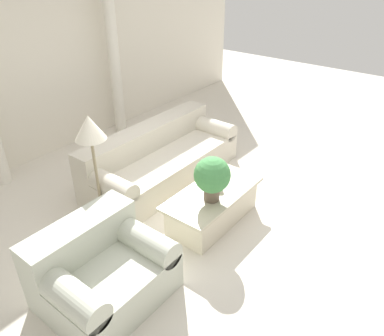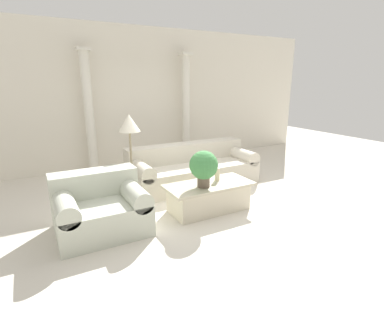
{
  "view_description": "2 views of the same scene",
  "coord_description": "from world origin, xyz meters",
  "views": [
    {
      "loc": [
        -3.24,
        -2.49,
        3.03
      ],
      "look_at": [
        -0.08,
        -0.01,
        0.68
      ],
      "focal_mm": 35.0,
      "sensor_mm": 36.0,
      "label": 1
    },
    {
      "loc": [
        -2.42,
        -4.07,
        1.99
      ],
      "look_at": [
        -0.18,
        0.0,
        0.63
      ],
      "focal_mm": 28.0,
      "sensor_mm": 36.0,
      "label": 2
    }
  ],
  "objects": [
    {
      "name": "ground_plane",
      "position": [
        0.0,
        0.0,
        0.0
      ],
      "size": [
        16.0,
        16.0,
        0.0
      ],
      "primitive_type": "plane",
      "color": "silver"
    },
    {
      "name": "coffee_table",
      "position": [
        -0.06,
        -0.33,
        0.23
      ],
      "size": [
        1.38,
        0.65,
        0.44
      ],
      "color": "beige",
      "rests_on": "ground_plane"
    },
    {
      "name": "loveseat",
      "position": [
        -1.71,
        -0.16,
        0.34
      ],
      "size": [
        1.17,
        0.99,
        0.78
      ],
      "color": "beige",
      "rests_on": "ground_plane"
    },
    {
      "name": "potted_plant",
      "position": [
        -0.21,
        -0.41,
        0.77
      ],
      "size": [
        0.43,
        0.43,
        0.56
      ],
      "color": "brown",
      "rests_on": "coffee_table"
    },
    {
      "name": "wall_back",
      "position": [
        0.0,
        2.98,
        1.6
      ],
      "size": [
        10.0,
        0.06,
        3.2
      ],
      "color": "silver",
      "rests_on": "ground_plane"
    },
    {
      "name": "pillar_candle",
      "position": [
        0.14,
        -0.26,
        0.55
      ],
      "size": [
        0.08,
        0.08,
        0.21
      ],
      "color": "beige",
      "rests_on": "coffee_table"
    },
    {
      "name": "floor_lamp",
      "position": [
        -0.95,
        0.75,
        1.23
      ],
      "size": [
        0.36,
        0.36,
        1.46
      ],
      "color": "gray",
      "rests_on": "ground_plane"
    },
    {
      "name": "column_right",
      "position": [
        1.11,
        2.66,
        1.35
      ],
      "size": [
        0.28,
        0.28,
        2.64
      ],
      "color": "silver",
      "rests_on": "ground_plane"
    },
    {
      "name": "sofa_long",
      "position": [
        0.32,
        0.9,
        0.32
      ],
      "size": [
        2.49,
        0.99,
        0.78
      ],
      "color": "beige",
      "rests_on": "ground_plane"
    }
  ]
}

